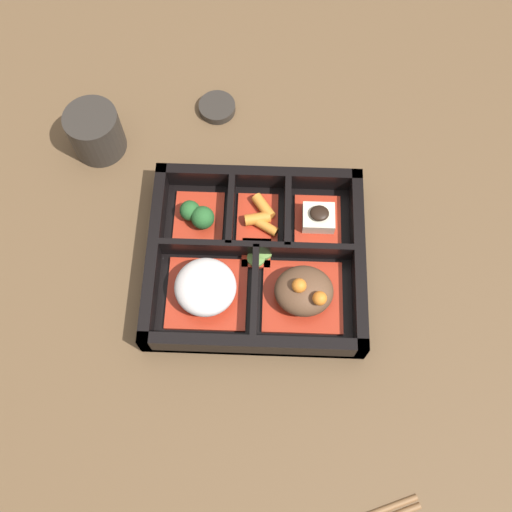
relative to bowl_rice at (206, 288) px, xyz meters
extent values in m
plane|color=brown|center=(-0.06, -0.05, -0.03)|extent=(3.00, 3.00, 0.00)
cube|color=black|center=(-0.06, -0.05, -0.03)|extent=(0.27, 0.24, 0.01)
cube|color=black|center=(-0.06, -0.16, -0.01)|extent=(0.27, 0.01, 0.04)
cube|color=black|center=(-0.06, 0.07, -0.01)|extent=(0.27, 0.01, 0.04)
cube|color=black|center=(-0.19, -0.05, -0.01)|extent=(0.01, 0.24, 0.04)
cube|color=black|center=(0.07, -0.05, -0.01)|extent=(0.01, 0.24, 0.04)
cube|color=black|center=(-0.06, -0.06, -0.01)|extent=(0.24, 0.01, 0.04)
cube|color=black|center=(-0.10, -0.11, -0.01)|extent=(0.01, 0.10, 0.04)
cube|color=black|center=(-0.02, -0.11, -0.01)|extent=(0.01, 0.10, 0.04)
cube|color=black|center=(-0.06, 0.00, -0.01)|extent=(0.01, 0.12, 0.04)
cube|color=#B22D19|center=(-0.12, 0.00, -0.02)|extent=(0.10, 0.09, 0.01)
ellipsoid|color=brown|center=(-0.12, 0.00, 0.00)|extent=(0.07, 0.06, 0.04)
sphere|color=orange|center=(-0.11, 0.00, 0.02)|extent=(0.02, 0.02, 0.02)
sphere|color=orange|center=(-0.14, 0.02, 0.02)|extent=(0.02, 0.02, 0.02)
cube|color=#B22D19|center=(0.00, 0.00, -0.02)|extent=(0.10, 0.09, 0.01)
ellipsoid|color=silver|center=(0.00, 0.00, 0.00)|extent=(0.07, 0.07, 0.04)
cube|color=#B22D19|center=(-0.14, -0.10, -0.02)|extent=(0.06, 0.08, 0.01)
cube|color=beige|center=(-0.14, -0.10, -0.01)|extent=(0.04, 0.04, 0.02)
ellipsoid|color=black|center=(-0.14, -0.10, 0.00)|extent=(0.02, 0.02, 0.01)
cube|color=#B22D19|center=(-0.06, -0.10, -0.02)|extent=(0.05, 0.08, 0.01)
cylinder|color=orange|center=(-0.07, -0.12, -0.01)|extent=(0.03, 0.04, 0.01)
cylinder|color=orange|center=(-0.05, -0.10, -0.01)|extent=(0.03, 0.02, 0.01)
cylinder|color=orange|center=(-0.07, -0.09, -0.01)|extent=(0.03, 0.03, 0.01)
cube|color=#B22D19|center=(0.02, -0.10, -0.02)|extent=(0.06, 0.08, 0.01)
sphere|color=#265B28|center=(0.03, -0.11, -0.01)|extent=(0.02, 0.02, 0.02)
sphere|color=#265B28|center=(0.03, -0.11, 0.00)|extent=(0.03, 0.03, 0.03)
sphere|color=#265B28|center=(0.01, -0.10, 0.00)|extent=(0.03, 0.03, 0.03)
cube|color=#B22D19|center=(-0.06, -0.06, -0.02)|extent=(0.04, 0.04, 0.01)
cylinder|color=#75A84C|center=(-0.07, -0.06, -0.02)|extent=(0.02, 0.02, 0.01)
cylinder|color=#75A84C|center=(-0.06, -0.05, -0.02)|extent=(0.02, 0.02, 0.01)
cylinder|color=#2D2823|center=(0.16, -0.22, 0.00)|extent=(0.07, 0.07, 0.07)
cylinder|color=#597A38|center=(0.16, -0.22, 0.03)|extent=(0.06, 0.06, 0.01)
cylinder|color=#2D2823|center=(0.00, -0.29, -0.03)|extent=(0.05, 0.05, 0.01)
cylinder|color=black|center=(0.00, -0.29, -0.02)|extent=(0.04, 0.04, 0.00)
camera|label=1|loc=(-0.07, 0.24, 0.68)|focal=42.00mm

